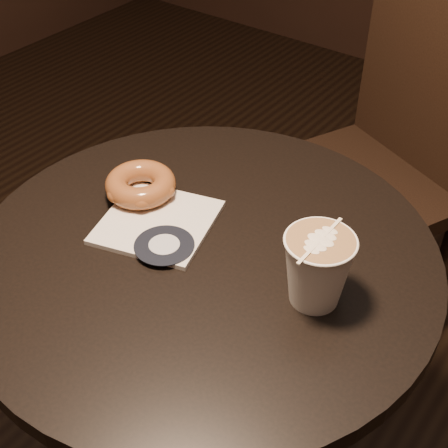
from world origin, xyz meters
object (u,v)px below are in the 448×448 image
object	(u,v)px
doughnut	(141,184)
latte_cup	(317,270)
pastry_bag	(157,222)
cafe_table	(206,336)
chair	(391,136)

from	to	relation	value
doughnut	latte_cup	size ratio (longest dim) A/B	1.09
doughnut	pastry_bag	bearing A→B (deg)	-28.88
cafe_table	chair	world-z (taller)	chair
cafe_table	pastry_bag	xyz separation A→B (m)	(-0.09, 0.00, 0.20)
chair	pastry_bag	xyz separation A→B (m)	(-0.09, -0.71, 0.16)
cafe_table	doughnut	bearing A→B (deg)	166.45
cafe_table	latte_cup	size ratio (longest dim) A/B	7.12
cafe_table	chair	size ratio (longest dim) A/B	0.71
cafe_table	latte_cup	xyz separation A→B (m)	(0.18, 0.01, 0.25)
pastry_bag	doughnut	size ratio (longest dim) A/B	1.43
doughnut	chair	bearing A→B (deg)	76.62
cafe_table	doughnut	world-z (taller)	doughnut
chair	doughnut	xyz separation A→B (m)	(-0.16, -0.67, 0.18)
cafe_table	pastry_bag	size ratio (longest dim) A/B	4.57
chair	doughnut	bearing A→B (deg)	-78.99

